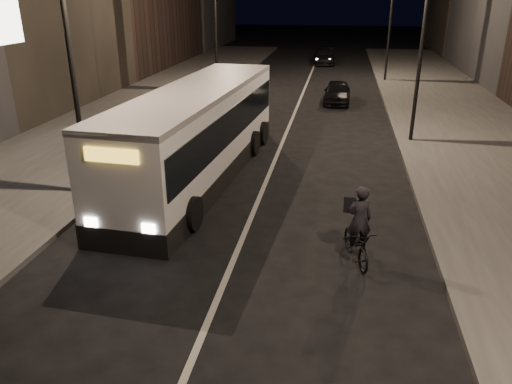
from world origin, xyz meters
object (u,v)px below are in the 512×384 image
at_px(car_near, 337,92).
at_px(streetlight_left_near, 75,25).
at_px(streetlight_right_far, 388,4).
at_px(car_far, 324,56).
at_px(streetlight_left_far, 219,6).
at_px(city_bus, 199,130).
at_px(streetlight_right_mid, 419,15).
at_px(car_mid, 246,84).
at_px(cyclist_on_bicycle, 357,237).

bearing_deg(car_near, streetlight_left_near, -114.15).
height_order(streetlight_right_far, car_far, streetlight_right_far).
relative_size(streetlight_left_far, city_bus, 0.67).
bearing_deg(streetlight_right_mid, car_mid, 133.18).
bearing_deg(streetlight_left_near, streetlight_left_far, 90.00).
bearing_deg(car_near, streetlight_right_mid, -67.67).
height_order(city_bus, car_far, city_bus).
height_order(streetlight_right_far, city_bus, streetlight_right_far).
xyz_separation_m(streetlight_left_far, car_near, (7.56, -2.00, -4.71)).
distance_m(streetlight_left_far, car_near, 9.13).
relative_size(cyclist_on_bicycle, car_near, 0.54).
relative_size(streetlight_right_far, streetlight_left_near, 1.00).
distance_m(car_mid, car_far, 16.05).
xyz_separation_m(streetlight_left_near, city_bus, (2.90, 2.33, -3.61)).
distance_m(streetlight_right_far, car_mid, 11.98).
distance_m(streetlight_right_mid, streetlight_right_far, 16.00).
xyz_separation_m(streetlight_right_far, car_near, (-3.10, -8.00, -4.71)).
bearing_deg(car_mid, streetlight_left_near, 89.89).
bearing_deg(cyclist_on_bicycle, car_near, 75.72).
bearing_deg(car_mid, streetlight_left_far, -9.98).
xyz_separation_m(streetlight_right_mid, streetlight_right_far, (0.00, 16.00, 0.00)).
relative_size(streetlight_right_far, car_mid, 1.91).
relative_size(car_mid, car_far, 0.92).
height_order(cyclist_on_bicycle, car_far, cyclist_on_bicycle).
bearing_deg(cyclist_on_bicycle, car_mid, 91.27).
relative_size(streetlight_right_mid, cyclist_on_bicycle, 3.93).
height_order(streetlight_left_far, car_far, streetlight_left_far).
bearing_deg(streetlight_left_near, cyclist_on_bicycle, -19.41).
bearing_deg(streetlight_left_far, cyclist_on_bicycle, -68.26).
relative_size(streetlight_right_far, car_near, 2.13).
xyz_separation_m(streetlight_right_mid, car_mid, (-8.93, 9.52, -4.66)).
bearing_deg(car_far, streetlight_left_near, -104.98).
height_order(streetlight_left_near, car_near, streetlight_left_near).
xyz_separation_m(streetlight_right_mid, streetlight_left_far, (-10.66, 10.00, 0.00)).
distance_m(streetlight_left_near, city_bus, 5.19).
height_order(streetlight_left_far, car_near, streetlight_left_far).
bearing_deg(streetlight_right_far, car_near, -111.18).
height_order(streetlight_left_far, city_bus, streetlight_left_far).
distance_m(streetlight_right_mid, car_near, 9.79).
height_order(car_near, car_far, car_far).
distance_m(streetlight_left_far, car_mid, 4.99).
bearing_deg(city_bus, car_near, 75.28).
bearing_deg(streetlight_left_near, car_far, 79.46).
xyz_separation_m(cyclist_on_bicycle, car_near, (-0.79, 18.94, -0.04)).
bearing_deg(streetlight_right_mid, car_near, 111.18).
xyz_separation_m(streetlight_right_far, car_mid, (-8.93, -6.48, -4.66)).
bearing_deg(streetlight_right_mid, cyclist_on_bicycle, -101.93).
height_order(streetlight_right_mid, streetlight_right_far, same).
relative_size(streetlight_left_near, car_mid, 1.91).
height_order(streetlight_right_far, car_mid, streetlight_right_far).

